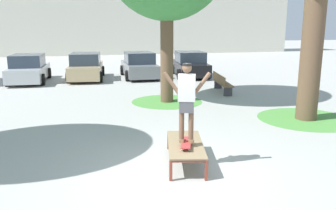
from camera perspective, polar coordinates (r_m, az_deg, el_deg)
ground_plane at (r=7.54m, az=1.30°, el=-10.67°), size 120.00×120.00×0.00m
building_facade at (r=39.82m, az=-8.17°, el=15.82°), size 38.97×4.00×10.51m
skate_box at (r=7.83m, az=2.83°, el=-6.53°), size 1.18×2.02×0.46m
skateboard at (r=7.61m, az=2.94°, el=-6.12°), size 0.46×0.82×0.09m
skater at (r=7.35m, az=3.03°, el=1.24°), size 0.97×0.42×1.69m
grass_patch_near_right at (r=12.45m, az=21.38°, el=-2.09°), size 3.11×3.11×0.01m
grass_patch_mid_back at (r=14.24m, az=-0.18°, el=0.58°), size 2.85×2.85×0.01m
car_silver at (r=20.59m, az=-21.63°, el=5.39°), size 2.11×4.30×1.50m
car_tan at (r=20.69m, az=-13.12°, el=5.97°), size 2.29×4.37×1.50m
car_grey at (r=20.95m, az=-4.70°, el=6.34°), size 2.00×4.24×1.50m
car_black at (r=21.44m, az=3.52°, el=6.50°), size 2.29×4.37×1.50m
park_bench at (r=16.42m, az=8.69°, el=3.63°), size 0.85×2.44×0.83m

